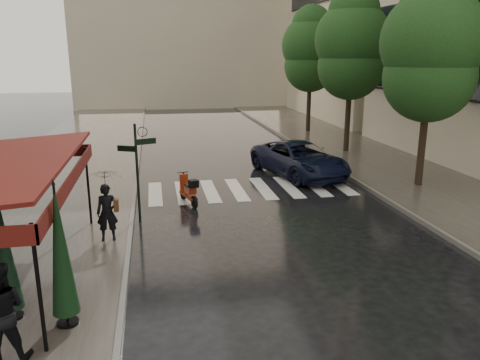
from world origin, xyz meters
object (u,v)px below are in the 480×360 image
object	(u,v)px
pedestrian_terrace	(0,312)
parasol_back	(6,256)
pedestrian_with_umbrella	(105,184)
parked_car	(299,159)
parasol_front	(60,250)
scooter	(189,191)

from	to	relation	value
pedestrian_terrace	parasol_back	size ratio (longest dim) A/B	0.74
pedestrian_with_umbrella	pedestrian_terrace	bearing A→B (deg)	-106.17
parked_car	parasol_back	size ratio (longest dim) A/B	2.19
pedestrian_with_umbrella	parked_car	size ratio (longest dim) A/B	0.46
pedestrian_terrace	parasol_back	world-z (taller)	parasol_back
pedestrian_with_umbrella	parasol_back	distance (m)	4.08
pedestrian_terrace	parked_car	size ratio (longest dim) A/B	0.34
parasol_front	scooter	bearing A→B (deg)	68.69
scooter	parked_car	xyz separation A→B (m)	(5.05, 3.24, 0.25)
parasol_front	parasol_back	size ratio (longest dim) A/B	1.18
pedestrian_with_umbrella	scooter	distance (m)	4.24
parasol_front	parked_car	bearing A→B (deg)	53.31
pedestrian_with_umbrella	scooter	xyz separation A→B (m)	(2.47, 3.21, -1.24)
pedestrian_with_umbrella	parasol_back	xyz separation A→B (m)	(-1.50, -3.78, -0.32)
scooter	parasol_back	xyz separation A→B (m)	(-3.97, -6.99, 0.93)
pedestrian_with_umbrella	pedestrian_terrace	distance (m)	5.36
pedestrian_with_umbrella	scooter	bearing A→B (deg)	50.04
scooter	parked_car	bearing A→B (deg)	16.63
pedestrian_terrace	scooter	world-z (taller)	pedestrian_terrace
pedestrian_terrace	parked_car	distance (m)	14.57
pedestrian_terrace	parasol_front	size ratio (longest dim) A/B	0.63
scooter	parasol_front	world-z (taller)	parasol_front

